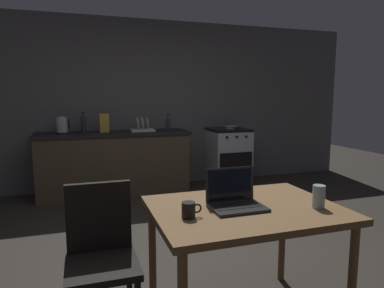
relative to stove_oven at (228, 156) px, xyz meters
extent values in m
plane|color=#2D2823|center=(-1.23, -2.33, -0.45)|extent=(12.00, 12.00, 0.00)
cube|color=#585657|center=(-0.93, 0.35, 0.84)|extent=(6.40, 0.10, 2.57)
cube|color=#4C3D2D|center=(-1.80, 0.00, -0.02)|extent=(2.10, 0.60, 0.86)
cube|color=black|center=(-1.80, 0.00, 0.43)|extent=(2.16, 0.64, 0.04)
cube|color=#B7BABF|center=(0.00, 0.00, -0.02)|extent=(0.60, 0.60, 0.86)
cube|color=black|center=(0.00, 0.00, 0.43)|extent=(0.60, 0.60, 0.04)
cube|color=black|center=(0.00, -0.30, -0.09)|extent=(0.54, 0.01, 0.40)
cylinder|color=black|center=(-0.16, -0.31, 0.35)|extent=(0.04, 0.02, 0.04)
cylinder|color=black|center=(0.00, -0.31, 0.35)|extent=(0.04, 0.02, 0.04)
cylinder|color=black|center=(0.16, -0.31, 0.35)|extent=(0.04, 0.02, 0.04)
cube|color=brown|center=(-1.33, -3.20, 0.28)|extent=(1.13, 0.83, 0.04)
cylinder|color=brown|center=(-0.82, -3.56, -0.09)|extent=(0.05, 0.05, 0.71)
cylinder|color=brown|center=(-1.83, -2.85, -0.09)|extent=(0.05, 0.05, 0.71)
cylinder|color=brown|center=(-0.82, -2.85, -0.09)|extent=(0.05, 0.05, 0.71)
cube|color=black|center=(-2.18, -3.14, 0.02)|extent=(0.40, 0.40, 0.04)
cube|color=black|center=(-2.18, -2.96, 0.25)|extent=(0.38, 0.04, 0.42)
cylinder|color=black|center=(-2.01, -2.97, -0.23)|extent=(0.04, 0.04, 0.45)
cube|color=#232326|center=(-1.39, -3.24, 0.31)|extent=(0.32, 0.22, 0.02)
cube|color=black|center=(-1.39, -3.22, 0.32)|extent=(0.28, 0.12, 0.00)
cube|color=#232326|center=(-1.39, -3.12, 0.42)|extent=(0.32, 0.03, 0.21)
cube|color=black|center=(-1.39, -3.12, 0.42)|extent=(0.29, 0.02, 0.18)
cylinder|color=black|center=(-2.49, 0.00, 0.46)|extent=(0.15, 0.15, 0.02)
cylinder|color=#B2B5BA|center=(-2.49, 0.00, 0.57)|extent=(0.15, 0.15, 0.20)
cylinder|color=#B2B5BA|center=(-2.49, 0.00, 0.68)|extent=(0.09, 0.09, 0.02)
cube|color=black|center=(-2.40, 0.00, 0.58)|extent=(0.02, 0.02, 0.14)
cylinder|color=#2D2D33|center=(-1.01, -0.05, 0.53)|extent=(0.07, 0.07, 0.17)
cone|color=#2D2D33|center=(-1.01, -0.05, 0.65)|extent=(0.07, 0.07, 0.06)
cylinder|color=black|center=(-1.01, -0.05, 0.69)|extent=(0.03, 0.03, 0.02)
cylinder|color=gray|center=(0.04, -0.02, 0.46)|extent=(0.20, 0.20, 0.01)
torus|color=gray|center=(0.04, -0.02, 0.49)|extent=(0.22, 0.22, 0.02)
cylinder|color=black|center=(0.04, -0.21, 0.47)|extent=(0.02, 0.18, 0.02)
cylinder|color=black|center=(-1.71, -3.28, 0.35)|extent=(0.08, 0.08, 0.09)
torus|color=black|center=(-1.66, -3.28, 0.35)|extent=(0.05, 0.01, 0.05)
cylinder|color=#99B7C6|center=(-0.92, -3.36, 0.37)|extent=(0.07, 0.07, 0.14)
cube|color=gold|center=(-1.92, 0.02, 0.58)|extent=(0.13, 0.05, 0.27)
cube|color=silver|center=(-1.39, 0.00, 0.47)|extent=(0.34, 0.26, 0.03)
cylinder|color=beige|center=(-1.46, 0.00, 0.57)|extent=(0.04, 0.18, 0.18)
cylinder|color=beige|center=(-1.39, 0.00, 0.57)|extent=(0.04, 0.18, 0.18)
cylinder|color=beige|center=(-1.32, 0.00, 0.57)|extent=(0.04, 0.18, 0.18)
cylinder|color=#2D2D33|center=(-2.21, 0.08, 0.56)|extent=(0.08, 0.08, 0.22)
cone|color=#2D2D33|center=(-2.21, 0.08, 0.70)|extent=(0.08, 0.08, 0.06)
cylinder|color=black|center=(-2.21, 0.08, 0.74)|extent=(0.03, 0.03, 0.02)
camera|label=1|loc=(-2.26, -5.01, 0.97)|focal=32.12mm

